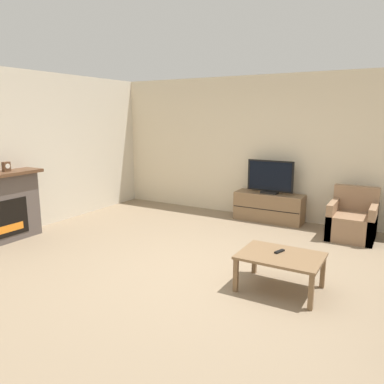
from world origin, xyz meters
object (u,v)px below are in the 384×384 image
(mantel_clock, at_px, (6,167))
(tv_stand, at_px, (269,207))
(armchair, at_px, (352,221))
(coffee_table, at_px, (281,259))
(remote, at_px, (279,251))
(tv, at_px, (270,178))
(fireplace, at_px, (2,207))

(mantel_clock, xyz_separation_m, tv_stand, (3.22, 3.08, -0.91))
(mantel_clock, xyz_separation_m, armchair, (4.71, 2.80, -0.90))
(coffee_table, distance_m, remote, 0.10)
(mantel_clock, height_order, coffee_table, mantel_clock)
(tv_stand, relative_size, armchair, 1.56)
(tv_stand, distance_m, tv, 0.56)
(remote, bearing_deg, fireplace, -153.11)
(armchair, xyz_separation_m, remote, (-0.49, -2.34, 0.16))
(remote, bearing_deg, tv, 129.89)
(fireplace, distance_m, tv, 4.56)
(tv_stand, xyz_separation_m, armchair, (1.49, -0.28, 0.01))
(coffee_table, xyz_separation_m, remote, (-0.04, 0.07, 0.06))
(fireplace, distance_m, coffee_table, 4.31)
(fireplace, height_order, armchair, fireplace)
(tv_stand, distance_m, remote, 2.81)
(armchair, bearing_deg, mantel_clock, -149.26)
(fireplace, height_order, remote, fireplace)
(armchair, bearing_deg, coffee_table, -100.73)
(mantel_clock, bearing_deg, tv, 43.71)
(tv, bearing_deg, fireplace, -135.31)
(tv, bearing_deg, remote, -69.13)
(armchair, xyz_separation_m, coffee_table, (-0.46, -2.41, 0.10))
(tv, bearing_deg, coffee_table, -68.95)
(armchair, distance_m, remote, 2.40)
(coffee_table, bearing_deg, tv_stand, 111.04)
(coffee_table, bearing_deg, tv, 111.05)
(fireplace, relative_size, tv_stand, 0.98)
(mantel_clock, distance_m, armchair, 5.55)
(fireplace, bearing_deg, tv_stand, 44.71)
(armchair, relative_size, coffee_table, 0.89)
(tv, relative_size, coffee_table, 0.96)
(mantel_clock, relative_size, tv_stand, 0.12)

